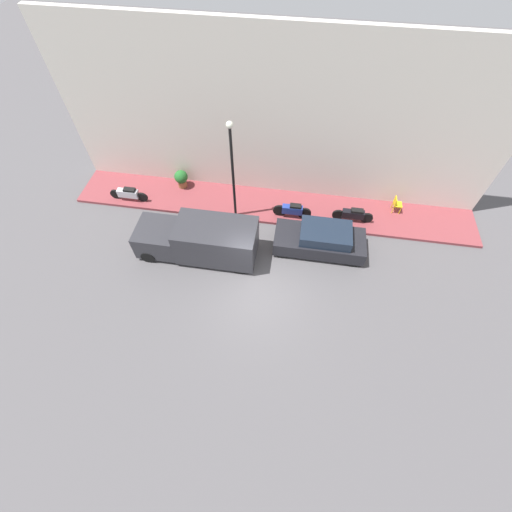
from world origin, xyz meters
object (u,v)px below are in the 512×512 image
Objects in this scene: delivery_van at (199,240)px; streetlamp at (232,164)px; scooter_silver at (128,194)px; motorcycle_black at (353,215)px; potted_plant at (181,178)px; parked_car at (321,240)px; cafe_chair at (397,203)px; motorcycle_blue at (292,210)px.

streetlamp reaches higher than delivery_van.
scooter_silver is 1.01× the size of motorcycle_black.
delivery_van reaches higher than potted_plant.
streetlamp reaches higher than scooter_silver.
parked_car is at bearing -112.30° from potted_plant.
delivery_van is at bearing 113.40° from motorcycle_black.
cafe_chair is (3.89, -8.80, -0.32)m from delivery_van.
delivery_van is 5.11m from scooter_silver.
parked_car is at bearing -78.80° from delivery_van.
scooter_silver is at bearing 80.52° from parked_car.
streetlamp is 4.30m from potted_plant.
potted_plant is (1.37, -2.36, 0.14)m from scooter_silver.
streetlamp reaches higher than motorcycle_black.
potted_plant reaches higher than scooter_silver.
streetlamp is (-0.30, 2.73, 2.62)m from motorcycle_blue.
motorcycle_black is (0.27, -11.08, 0.00)m from scooter_silver.
potted_plant reaches higher than motorcycle_blue.
delivery_van reaches higher than motorcycle_black.
motorcycle_blue is at bearing 93.56° from motorcycle_black.
delivery_van is 1.04× the size of streetlamp.
parked_car is at bearing 128.78° from cafe_chair.
streetlamp reaches higher than potted_plant.
potted_plant is (1.58, 3.12, -2.50)m from streetlamp.
parked_car is 2.18× the size of motorcycle_blue.
scooter_silver is (-0.09, 8.20, -0.03)m from motorcycle_blue.
potted_plant is at bearing 63.15° from streetlamp.
motorcycle_black is at bearing -66.60° from delivery_van.
streetlamp is 5.17× the size of potted_plant.
motorcycle_black is at bearing -88.61° from scooter_silver.
motorcycle_black is at bearing -85.11° from streetlamp.
cafe_chair is (1.45, -7.67, -2.56)m from streetlamp.
cafe_chair is at bearing -64.78° from motorcycle_black.
potted_plant is (4.01, 1.99, -0.26)m from delivery_van.
parked_car is 0.79× the size of streetlamp.
parked_car is 5.04m from streetlamp.
streetlamp is (-0.48, 5.61, 2.64)m from motorcycle_black.
potted_plant is (1.28, 5.85, 0.12)m from motorcycle_blue.
parked_car is 2.39m from motorcycle_black.
motorcycle_blue is 2.17× the size of cafe_chair.
motorcycle_blue is 0.94× the size of scooter_silver.
potted_plant is at bearing -59.84° from scooter_silver.
motorcycle_blue reaches higher than motorcycle_black.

